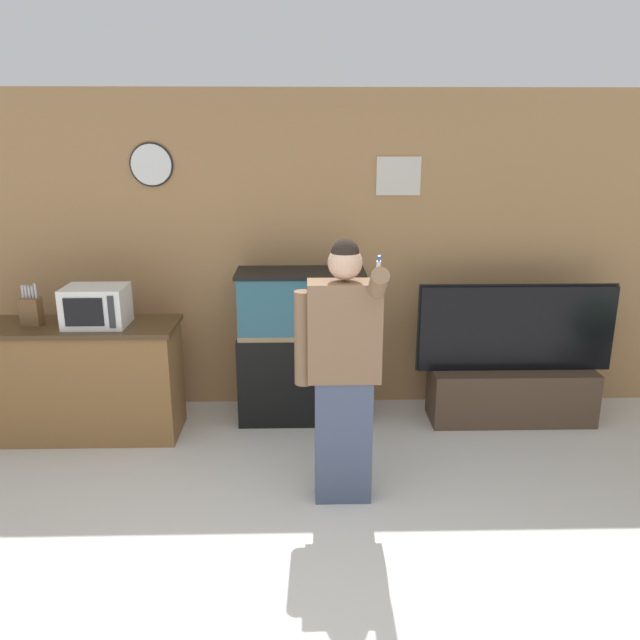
{
  "coord_description": "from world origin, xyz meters",
  "views": [
    {
      "loc": [
        0.12,
        -2.26,
        2.22
      ],
      "look_at": [
        0.22,
        1.75,
        1.05
      ],
      "focal_mm": 35.0,
      "sensor_mm": 36.0,
      "label": 1
    }
  ],
  "objects_px": {
    "aquarium_on_stand": "(301,346)",
    "tv_on_stand": "(512,381)",
    "person_standing": "(342,370)",
    "knife_block": "(31,310)",
    "counter_island": "(79,380)",
    "microwave": "(96,306)"
  },
  "relations": [
    {
      "from": "microwave",
      "to": "aquarium_on_stand",
      "type": "bearing_deg",
      "value": 11.16
    },
    {
      "from": "counter_island",
      "to": "aquarium_on_stand",
      "type": "xyz_separation_m",
      "value": [
        1.7,
        0.27,
        0.17
      ]
    },
    {
      "from": "knife_block",
      "to": "person_standing",
      "type": "distance_m",
      "value": 2.45
    },
    {
      "from": "knife_block",
      "to": "tv_on_stand",
      "type": "xyz_separation_m",
      "value": [
        3.69,
        0.16,
        -0.66
      ]
    },
    {
      "from": "tv_on_stand",
      "to": "aquarium_on_stand",
      "type": "bearing_deg",
      "value": 176.67
    },
    {
      "from": "counter_island",
      "to": "person_standing",
      "type": "distance_m",
      "value": 2.21
    },
    {
      "from": "person_standing",
      "to": "counter_island",
      "type": "bearing_deg",
      "value": 154.36
    },
    {
      "from": "knife_block",
      "to": "tv_on_stand",
      "type": "height_order",
      "value": "knife_block"
    },
    {
      "from": "tv_on_stand",
      "to": "person_standing",
      "type": "bearing_deg",
      "value": -142.38
    },
    {
      "from": "tv_on_stand",
      "to": "person_standing",
      "type": "relative_size",
      "value": 0.94
    },
    {
      "from": "aquarium_on_stand",
      "to": "tv_on_stand",
      "type": "height_order",
      "value": "aquarium_on_stand"
    },
    {
      "from": "counter_island",
      "to": "aquarium_on_stand",
      "type": "relative_size",
      "value": 1.25
    },
    {
      "from": "counter_island",
      "to": "knife_block",
      "type": "bearing_deg",
      "value": 177.95
    },
    {
      "from": "counter_island",
      "to": "person_standing",
      "type": "height_order",
      "value": "person_standing"
    },
    {
      "from": "knife_block",
      "to": "aquarium_on_stand",
      "type": "xyz_separation_m",
      "value": [
        1.99,
        0.26,
        -0.38
      ]
    },
    {
      "from": "microwave",
      "to": "person_standing",
      "type": "distance_m",
      "value": 1.99
    },
    {
      "from": "knife_block",
      "to": "person_standing",
      "type": "xyz_separation_m",
      "value": [
        2.25,
        -0.95,
        -0.13
      ]
    },
    {
      "from": "aquarium_on_stand",
      "to": "tv_on_stand",
      "type": "distance_m",
      "value": 1.73
    },
    {
      "from": "aquarium_on_stand",
      "to": "person_standing",
      "type": "height_order",
      "value": "person_standing"
    },
    {
      "from": "counter_island",
      "to": "microwave",
      "type": "height_order",
      "value": "microwave"
    },
    {
      "from": "aquarium_on_stand",
      "to": "person_standing",
      "type": "distance_m",
      "value": 1.26
    },
    {
      "from": "counter_island",
      "to": "person_standing",
      "type": "bearing_deg",
      "value": -25.64
    }
  ]
}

